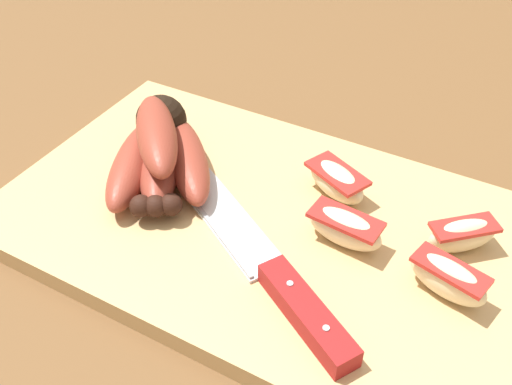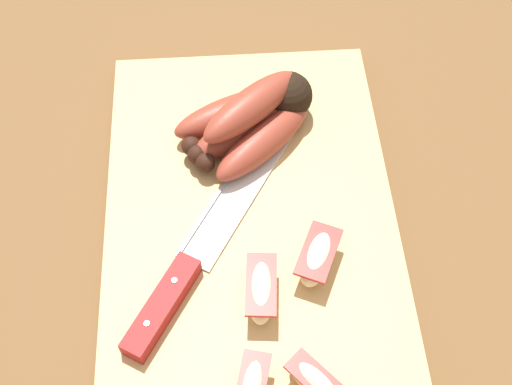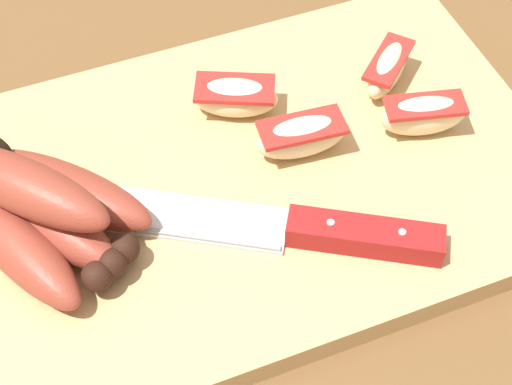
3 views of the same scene
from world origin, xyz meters
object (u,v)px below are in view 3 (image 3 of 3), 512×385
object	(u,v)px
banana_bunch	(30,205)
apple_wedge_near	(235,97)
apple_wedge_extra	(387,69)
chefs_knife	(289,228)
apple_wedge_middle	(423,115)
apple_wedge_far	(302,136)

from	to	relation	value
banana_bunch	apple_wedge_near	world-z (taller)	banana_bunch
banana_bunch	apple_wedge_extra	bearing A→B (deg)	-172.90
chefs_knife	apple_wedge_middle	size ratio (longest dim) A/B	3.96
apple_wedge_middle	banana_bunch	bearing A→B (deg)	-3.77
apple_wedge_middle	apple_wedge_far	distance (m)	0.09
apple_wedge_middle	apple_wedge_far	bearing A→B (deg)	-8.91
apple_wedge_middle	apple_wedge_near	bearing A→B (deg)	-29.82
banana_bunch	apple_wedge_far	size ratio (longest dim) A/B	2.27
apple_wedge_far	apple_wedge_extra	world-z (taller)	apple_wedge_far
apple_wedge_near	apple_wedge_middle	world-z (taller)	apple_wedge_middle
banana_bunch	apple_wedge_far	bearing A→B (deg)	178.66
apple_wedge_far	apple_wedge_extra	bearing A→B (deg)	-155.92
apple_wedge_near	apple_wedge_far	distance (m)	0.06
apple_wedge_near	apple_wedge_middle	xyz separation A→B (m)	(-0.12, 0.07, 0.00)
apple_wedge_near	apple_wedge_far	bearing A→B (deg)	118.82
banana_bunch	apple_wedge_extra	size ratio (longest dim) A/B	2.64
chefs_knife	apple_wedge_middle	xyz separation A→B (m)	(-0.12, -0.05, 0.01)
apple_wedge_near	apple_wedge_far	size ratio (longest dim) A/B	1.02
apple_wedge_far	apple_wedge_extra	size ratio (longest dim) A/B	1.16
banana_bunch	apple_wedge_near	size ratio (longest dim) A/B	2.23
apple_wedge_extra	apple_wedge_far	bearing A→B (deg)	24.08
banana_bunch	chefs_knife	world-z (taller)	banana_bunch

